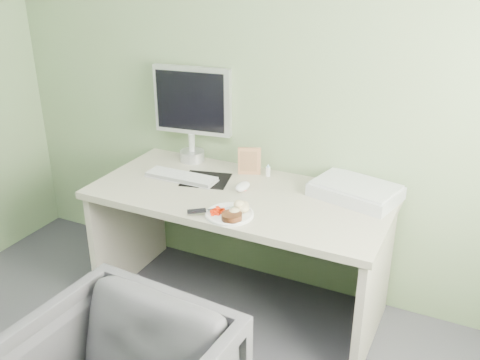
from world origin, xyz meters
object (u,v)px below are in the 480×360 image
at_px(plate, 229,214).
at_px(scanner, 355,191).
at_px(monitor, 192,109).
at_px(desk, 240,223).

distance_m(plate, scanner, 0.69).
xyz_separation_m(plate, monitor, (-0.53, 0.57, 0.32)).
distance_m(desk, scanner, 0.65).
height_order(desk, monitor, monitor).
height_order(plate, scanner, scanner).
relative_size(plate, scanner, 0.55).
xyz_separation_m(desk, monitor, (-0.47, 0.32, 0.51)).
distance_m(scanner, monitor, 1.08).
relative_size(plate, monitor, 0.42).
bearing_deg(monitor, plate, -54.45).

